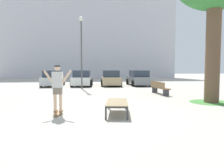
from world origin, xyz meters
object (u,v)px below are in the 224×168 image
Objects in this scene: skate_box at (117,103)px; car_tan at (111,79)px; car_white at (82,79)px; light_post at (81,42)px; car_grey at (139,78)px; skater at (58,85)px; park_bench at (159,87)px; car_silver at (53,79)px; skateboard at (58,113)px.

car_tan is at bearing 84.24° from skate_box.
light_post reaches higher than car_white.
car_grey is at bearing -1.44° from car_tan.
car_tan is at bearing 75.28° from skater.
light_post reaches higher than skater.
park_bench is (2.29, -7.51, -0.24)m from car_tan.
car_grey is (8.37, -0.26, 0.00)m from car_silver.
car_white reaches higher than skate_box.
skater is at bearing -93.98° from light_post.
car_white is at bearing 123.96° from park_bench.
car_white and car_tan have the same top height.
light_post is (0.69, 9.95, 3.75)m from skateboard.
light_post reaches higher than car_tan.
park_bench is at bearing -40.12° from light_post.
car_tan is at bearing 106.96° from park_bench.
car_silver and car_tan have the same top height.
skate_box is 13.83m from car_grey.
light_post is (-5.57, -3.18, 3.13)m from car_grey.
skate_box is 6.80m from park_bench.
car_white is at bearing 178.96° from car_grey.
car_grey reaches higher than skateboard.
skate_box is 0.47× the size of car_tan.
park_bench is 7.44m from light_post.
skate_box is 2.45× the size of skateboard.
light_post is (-2.77, -3.25, 3.13)m from car_tan.
skateboard is 0.99m from skater.
car_silver reaches higher than skateboard.
car_white is 1.79× the size of park_bench.
car_silver is at bearing 176.82° from car_white.
car_silver is (-2.11, 13.38, -0.38)m from skater.
skateboard is at bearing -93.98° from light_post.
skate_box reaches higher than skateboard.
car_white is (-1.45, 13.30, 0.28)m from skate_box.
park_bench is at bearing -93.85° from car_grey.
skater reaches higher than car_white.
skater is at bearing -115.49° from car_grey.
skateboard is at bearing -104.72° from car_tan.
skater is at bearing 178.18° from skate_box.
skateboard is 10.66m from light_post.
park_bench reaches higher than skateboard.
car_white is (2.79, -0.15, 0.00)m from car_silver.
car_white is at bearing 179.36° from car_tan.
park_bench is (-0.50, -7.44, -0.24)m from car_grey.
light_post is (2.80, -3.43, 3.13)m from car_silver.
skateboard is at bearing 178.23° from skate_box.
car_tan is 1.78× the size of park_bench.
skater is 13.56m from car_silver.
car_tan is 0.74× the size of light_post.
skate_box is at bearing -72.52° from car_silver.
skate_box is 0.46× the size of car_white.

